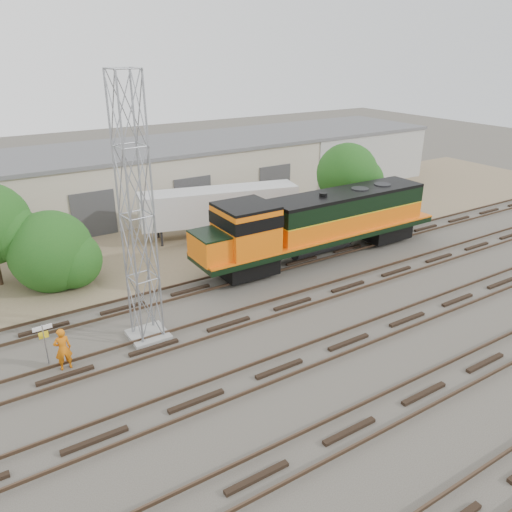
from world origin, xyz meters
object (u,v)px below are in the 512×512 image
locomotive (318,223)px  semi_trailer (223,206)px  worker (63,349)px  signal_tower (137,220)px

locomotive → semi_trailer: size_ratio=1.53×
locomotive → worker: (-17.07, -3.88, -1.47)m
signal_tower → locomotive: bearing=14.4°
locomotive → worker: 17.56m
signal_tower → worker: bearing=-172.4°
locomotive → semi_trailer: locomotive is taller
semi_trailer → signal_tower: bearing=-119.6°
locomotive → signal_tower: 13.93m
signal_tower → semi_trailer: size_ratio=1.04×
worker → semi_trailer: size_ratio=0.17×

